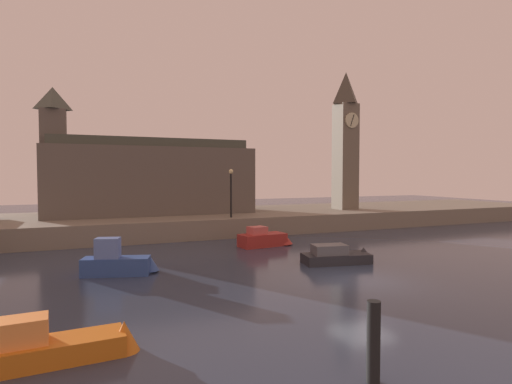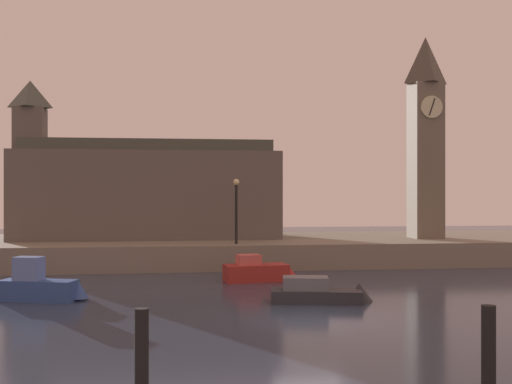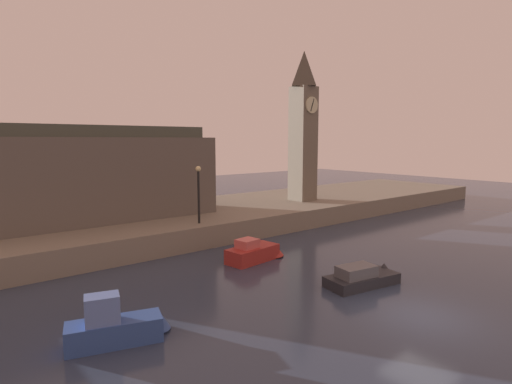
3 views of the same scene
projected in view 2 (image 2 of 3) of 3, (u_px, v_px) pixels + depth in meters
The scene contains 10 objects.
ground_plane at pixel (310, 321), 22.51m from camera, with size 120.00×120.00×0.00m, color #2D384C.
far_embankment at pixel (246, 249), 42.35m from camera, with size 70.00×12.00×1.50m, color slate.
clock_tower at pixel (426, 134), 42.30m from camera, with size 2.10×2.16×13.35m.
parliament_hall at pixel (142, 190), 42.46m from camera, with size 17.25×5.64×10.33m.
streetlamp at pixel (236, 203), 37.49m from camera, with size 0.36×0.36×3.82m.
mooring_post_left at pixel (142, 352), 14.14m from camera, with size 0.32×0.32×1.96m, color black.
mooring_post_right at pixel (489, 348), 14.51m from camera, with size 0.33×0.33×1.95m, color black.
boat_tour_blue at pixel (43, 286), 26.66m from camera, with size 3.86×1.92×1.85m.
boat_dinghy_red at pixel (262, 271), 32.55m from camera, with size 4.01×1.85×1.36m.
boat_barge_dark at pixel (327, 293), 26.36m from camera, with size 4.59×2.15×1.23m.
Camera 2 is at (-4.78, -22.08, 4.53)m, focal length 44.79 mm.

